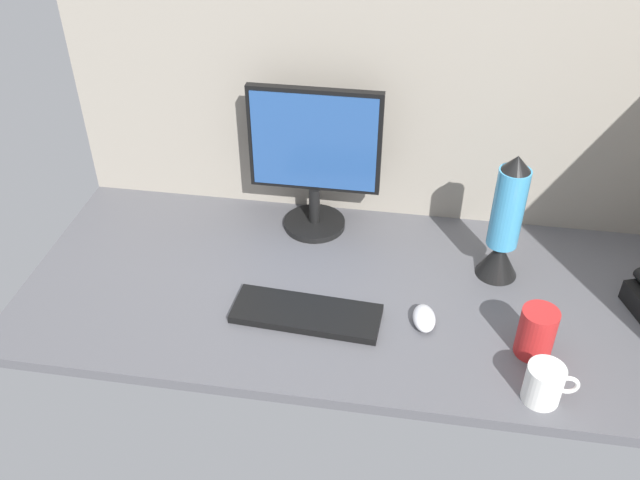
{
  "coord_description": "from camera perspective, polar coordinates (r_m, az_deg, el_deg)",
  "views": [
    {
      "loc": [
        9.59,
        -138.33,
        118.33
      ],
      "look_at": [
        -7.14,
        0.0,
        14.0
      ],
      "focal_mm": 38.45,
      "sensor_mm": 36.0,
      "label": 1
    }
  ],
  "objects": [
    {
      "name": "cubicle_wall_back",
      "position": [
        1.94,
        5.47,
        12.15
      ],
      "size": [
        180.0,
        5.0,
        76.12
      ],
      "color": "gray",
      "rests_on": "ground_plane"
    },
    {
      "name": "mug_ceramic_white",
      "position": [
        1.59,
        18.17,
        -11.29
      ],
      "size": [
        11.7,
        8.33,
        9.42
      ],
      "color": "white",
      "rests_on": "ground_plane"
    },
    {
      "name": "mug_red_plastic",
      "position": [
        1.67,
        17.57,
        -7.33
      ],
      "size": [
        8.65,
        8.65,
        12.69
      ],
      "color": "red",
      "rests_on": "ground_plane"
    },
    {
      "name": "ground_plane",
      "position": [
        1.83,
        3.82,
        -4.11
      ],
      "size": [
        180.0,
        80.0,
        3.0
      ],
      "primitive_type": "cube",
      "color": "#515156"
    },
    {
      "name": "mouse",
      "position": [
        1.72,
        8.65,
        -6.45
      ],
      "size": [
        6.77,
        10.23,
        3.4
      ],
      "primitive_type": "ellipsoid",
      "rotation": [
        0.0,
        0.0,
        0.13
      ],
      "color": "silver",
      "rests_on": "ground_plane"
    },
    {
      "name": "keyboard",
      "position": [
        1.72,
        -1.13,
        -6.15
      ],
      "size": [
        37.71,
        15.19,
        2.0
      ],
      "primitive_type": "cube",
      "rotation": [
        0.0,
        0.0,
        -0.06
      ],
      "color": "black",
      "rests_on": "ground_plane"
    },
    {
      "name": "lava_lamp",
      "position": [
        1.83,
        15.1,
        1.02
      ],
      "size": [
        11.11,
        11.11,
        36.36
      ],
      "color": "black",
      "rests_on": "ground_plane"
    },
    {
      "name": "monitor",
      "position": [
        1.91,
        -0.46,
        7.04
      ],
      "size": [
        36.88,
        18.0,
        43.26
      ],
      "color": "black",
      "rests_on": "ground_plane"
    }
  ]
}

